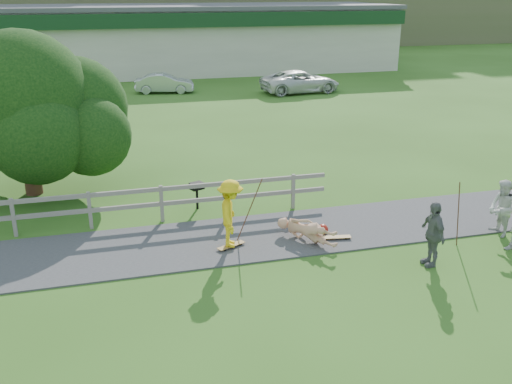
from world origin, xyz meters
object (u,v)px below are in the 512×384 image
at_px(car_silver, 164,83).
at_px(skater_rider, 231,217).
at_px(spectator_b, 433,234).
at_px(tree, 25,126).
at_px(bbq, 197,196).
at_px(skater_fallen, 307,231).
at_px(spectator_a, 502,209).
at_px(car_white, 300,82).

bearing_deg(car_silver, skater_rider, -171.68).
distance_m(spectator_b, tree, 12.78).
relative_size(spectator_b, bbq, 1.95).
relative_size(skater_fallen, spectator_b, 1.10).
bearing_deg(tree, skater_fallen, -38.91).
bearing_deg(spectator_a, tree, -115.22).
bearing_deg(spectator_a, car_silver, -162.37).
distance_m(skater_rider, bbq, 3.11).
bearing_deg(spectator_a, bbq, -114.95).
bearing_deg(car_white, skater_fallen, 155.64).
height_order(skater_fallen, tree, tree).
bearing_deg(skater_fallen, spectator_b, -72.13).
distance_m(skater_rider, car_white, 23.53).
bearing_deg(spectator_b, bbq, -134.45).
distance_m(skater_rider, tree, 8.03).
relative_size(skater_fallen, bbq, 2.15).
height_order(spectator_a, car_silver, spectator_a).
height_order(spectator_a, spectator_b, spectator_b).
distance_m(skater_rider, car_silver, 23.77).
bearing_deg(bbq, spectator_a, -50.51).
xyz_separation_m(spectator_a, spectator_b, (-2.78, -1.06, 0.03)).
height_order(skater_fallen, car_white, car_white).
bearing_deg(skater_fallen, spectator_a, -43.25).
relative_size(spectator_b, car_white, 0.32).
relative_size(skater_fallen, car_white, 0.36).
distance_m(car_silver, tree, 19.09).
distance_m(skater_fallen, spectator_b, 3.24).
bearing_deg(tree, bbq, -29.14).
xyz_separation_m(skater_fallen, car_silver, (-1.00, 23.88, 0.28)).
xyz_separation_m(car_white, bbq, (-9.85, -18.48, -0.29)).
xyz_separation_m(skater_rider, car_white, (9.48, 21.54, -0.18)).
distance_m(car_white, bbq, 20.94).
xyz_separation_m(skater_rider, tree, (-5.34, 5.83, 1.39)).
relative_size(tree, bbq, 8.38).
relative_size(car_silver, car_white, 0.73).
distance_m(skater_fallen, car_silver, 23.90).
bearing_deg(car_silver, bbq, -173.06).
bearing_deg(skater_rider, car_silver, 11.18).
bearing_deg(bbq, tree, 128.80).
distance_m(spectator_b, car_silver, 26.14).
xyz_separation_m(skater_fallen, car_white, (7.44, 21.67, 0.38)).
height_order(spectator_b, car_silver, spectator_b).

